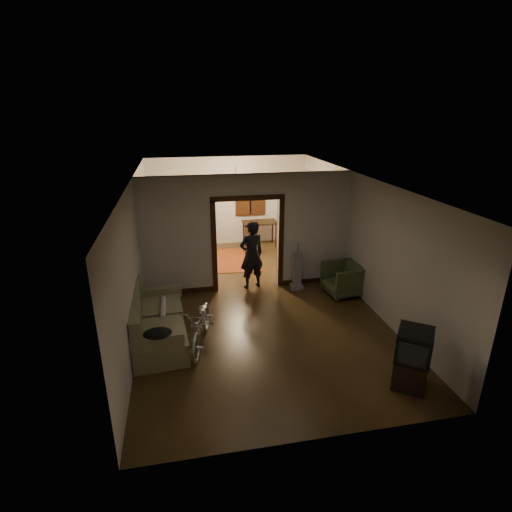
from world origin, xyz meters
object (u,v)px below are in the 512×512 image
object	(u,v)px
locker	(191,222)
bicycle	(202,324)
armchair	(343,279)
desk	(260,234)
sofa	(157,318)
person	(252,255)

from	to	relation	value
locker	bicycle	bearing A→B (deg)	-76.85
armchair	desk	size ratio (longest dim) A/B	0.79
sofa	desk	bearing A→B (deg)	54.70
person	bicycle	bearing A→B (deg)	43.60
bicycle	sofa	bearing A→B (deg)	172.32
bicycle	armchair	size ratio (longest dim) A/B	1.96
sofa	locker	size ratio (longest dim) A/B	1.12
person	desk	xyz separation A→B (m)	(0.83, 3.08, -0.46)
armchair	person	distance (m)	2.26
armchair	locker	size ratio (longest dim) A/B	0.45
armchair	desk	xyz separation A→B (m)	(-1.23, 3.89, 0.01)
person	desk	bearing A→B (deg)	-120.95
locker	desk	distance (m)	2.22
sofa	desk	distance (m)	5.94
bicycle	person	distance (m)	2.75
locker	armchair	bearing A→B (deg)	-34.65
person	sofa	bearing A→B (deg)	27.01
armchair	locker	bearing A→B (deg)	-144.69
armchair	person	size ratio (longest dim) A/B	0.50
locker	desk	xyz separation A→B (m)	(2.15, 0.08, -0.54)
sofa	person	distance (m)	3.01
person	locker	xyz separation A→B (m)	(-1.32, 3.00, 0.08)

